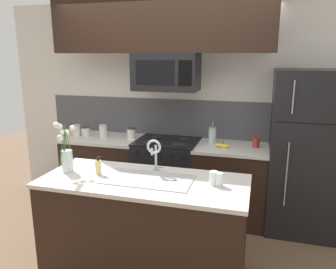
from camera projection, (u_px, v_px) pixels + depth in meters
ground_plane at (143, 249)px, 3.35m from camera, size 10.00×10.00×0.00m
rear_partition at (198, 107)px, 4.17m from camera, size 5.20×0.10×2.60m
splash_band at (174, 118)px, 4.23m from camera, size 3.48×0.01×0.48m
back_counter_left at (105, 171)px, 4.32m from camera, size 0.98×0.65×0.91m
back_counter_right at (231, 183)px, 3.88m from camera, size 0.85×0.65×0.91m
stove_range at (167, 176)px, 4.09m from camera, size 0.76×0.64×0.93m
microwave at (166, 72)px, 3.77m from camera, size 0.74×0.40×0.42m
upper_cabinet_band at (160, 25)px, 3.64m from camera, size 2.53×0.34×0.60m
refrigerator at (310, 153)px, 3.57m from camera, size 0.86×0.74×1.79m
storage_jar_tall at (76, 130)px, 4.28m from camera, size 0.11×0.11×0.15m
storage_jar_medium at (86, 132)px, 4.26m from camera, size 0.10×0.10×0.12m
storage_jar_short at (103, 131)px, 4.18m from camera, size 0.10×0.10×0.17m
storage_jar_squat at (132, 133)px, 4.11m from camera, size 0.11×0.11×0.14m
banana_bunch at (223, 145)px, 3.74m from camera, size 0.19×0.12×0.07m
french_press at (212, 136)px, 3.87m from camera, size 0.09×0.09×0.27m
coffee_tin at (256, 142)px, 3.74m from camera, size 0.08×0.08×0.11m
island_counter at (145, 228)px, 2.88m from camera, size 1.76×0.75×0.91m
kitchen_sink at (148, 187)px, 2.78m from camera, size 0.76×0.39×0.16m
sink_faucet at (154, 151)px, 2.90m from camera, size 0.14×0.14×0.31m
dish_soap_bottle at (98, 167)px, 2.87m from camera, size 0.06×0.05×0.16m
drinking_glass at (214, 178)px, 2.64m from camera, size 0.07×0.07×0.11m
spare_glass at (219, 179)px, 2.62m from camera, size 0.06×0.06×0.11m
flower_vase at (66, 155)px, 2.92m from camera, size 0.11×0.20×0.47m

